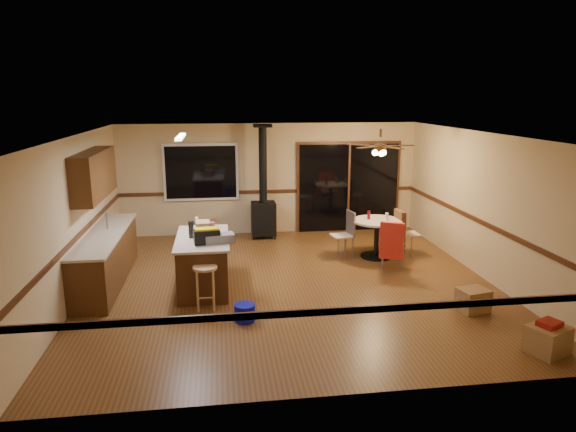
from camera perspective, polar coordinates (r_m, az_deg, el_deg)
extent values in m
plane|color=brown|center=(9.12, 0.26, -7.48)|extent=(7.00, 7.00, 0.00)
plane|color=silver|center=(8.55, 0.27, 9.03)|extent=(7.00, 7.00, 0.00)
plane|color=tan|center=(12.15, -2.03, 4.14)|extent=(7.00, 0.00, 7.00)
plane|color=tan|center=(5.44, 5.43, -7.64)|extent=(7.00, 0.00, 7.00)
plane|color=tan|center=(8.97, -22.48, -0.20)|extent=(0.00, 7.00, 7.00)
plane|color=tan|center=(9.85, 20.88, 1.08)|extent=(0.00, 7.00, 7.00)
cube|color=black|center=(12.02, -9.65, 4.83)|extent=(1.72, 0.10, 1.32)
cube|color=black|center=(12.48, 6.73, 3.13)|extent=(2.52, 0.10, 2.10)
cube|color=#4E2C13|center=(9.59, -19.55, -4.51)|extent=(0.60, 3.00, 0.86)
cube|color=#BFAC95|center=(9.46, -19.76, -1.91)|extent=(0.64, 3.04, 0.04)
cube|color=#4E2C13|center=(9.48, -20.74, 4.34)|extent=(0.35, 2.00, 0.80)
cube|color=#442511|center=(8.90, -9.39, -5.26)|extent=(0.80, 1.60, 0.86)
cube|color=#BFAC95|center=(8.77, -9.50, -2.47)|extent=(0.88, 1.68, 0.04)
cube|color=black|center=(11.86, -2.74, -0.26)|extent=(0.55, 0.50, 0.75)
cylinder|color=black|center=(11.63, -2.81, 5.79)|extent=(0.18, 0.18, 1.77)
cylinder|color=brown|center=(10.24, 10.21, 7.57)|extent=(0.24, 0.24, 0.10)
cylinder|color=brown|center=(10.21, 10.28, 9.08)|extent=(0.05, 0.05, 0.16)
sphere|color=#FFD88C|center=(10.25, 10.19, 6.91)|extent=(0.16, 0.16, 0.16)
cube|color=white|center=(8.79, -11.85, 8.61)|extent=(0.10, 1.20, 0.04)
cube|color=slate|center=(8.40, -7.64, -2.46)|extent=(0.50, 0.33, 0.15)
cube|color=black|center=(8.36, -9.01, -2.28)|extent=(0.44, 0.27, 0.23)
cube|color=gold|center=(8.33, -9.04, -1.43)|extent=(0.40, 0.24, 0.03)
cube|color=olive|center=(8.96, -9.41, -1.27)|extent=(0.27, 0.35, 0.22)
cylinder|color=black|center=(8.72, -10.72, -1.49)|extent=(0.10, 0.10, 0.29)
cylinder|color=#D84C8C|center=(8.88, -8.36, -1.37)|extent=(0.08, 0.08, 0.22)
cylinder|color=white|center=(9.40, -10.10, -0.70)|extent=(0.07, 0.07, 0.19)
cylinder|color=tan|center=(8.08, -9.14, -7.85)|extent=(0.46, 0.46, 0.69)
cylinder|color=#0B0DA7|center=(7.67, -4.82, -10.65)|extent=(0.35, 0.35, 0.26)
cylinder|color=black|center=(10.68, 9.72, -4.41)|extent=(0.62, 0.62, 0.04)
cylinder|color=black|center=(10.58, 9.80, -2.50)|extent=(0.10, 0.10, 0.70)
cylinder|color=#BFAC95|center=(10.49, 9.88, -0.55)|extent=(1.00, 1.00, 0.04)
cylinder|color=#590C14|center=(10.51, 8.96, 0.11)|extent=(0.07, 0.07, 0.17)
cylinder|color=beige|center=(10.47, 10.92, -0.07)|extent=(0.07, 0.07, 0.15)
cube|color=#C5AA92|center=(10.47, 5.99, -2.20)|extent=(0.46, 0.46, 0.03)
cube|color=slate|center=(10.48, 6.98, -0.79)|extent=(0.10, 0.40, 0.50)
cube|color=#C5AA92|center=(9.96, 11.56, -3.22)|extent=(0.53, 0.53, 0.03)
cube|color=slate|center=(9.71, 11.50, -2.11)|extent=(0.37, 0.20, 0.50)
cube|color=red|center=(9.71, 11.46, -2.71)|extent=(0.44, 0.28, 0.70)
cube|color=#C5AA92|center=(10.84, 13.27, -1.95)|extent=(0.41, 0.41, 0.03)
cube|color=slate|center=(10.71, 12.40, -0.71)|extent=(0.04, 0.40, 0.50)
cube|color=#472D1B|center=(10.72, 12.27, -1.23)|extent=(0.11, 0.44, 0.70)
cube|color=olive|center=(11.94, -9.01, -1.56)|extent=(0.62, 0.55, 0.41)
cube|color=olive|center=(7.54, 26.89, -12.13)|extent=(0.61, 0.57, 0.37)
cube|color=olive|center=(8.47, 19.86, -8.75)|extent=(0.49, 0.44, 0.34)
cube|color=maroon|center=(7.45, 27.07, -10.60)|extent=(0.34, 0.32, 0.07)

